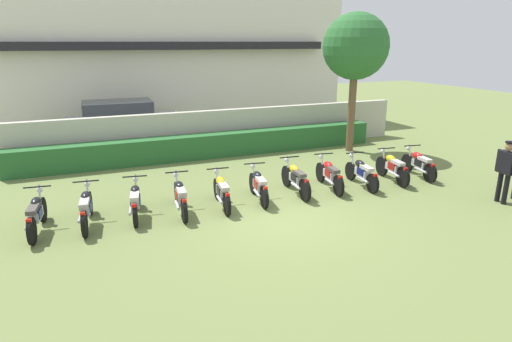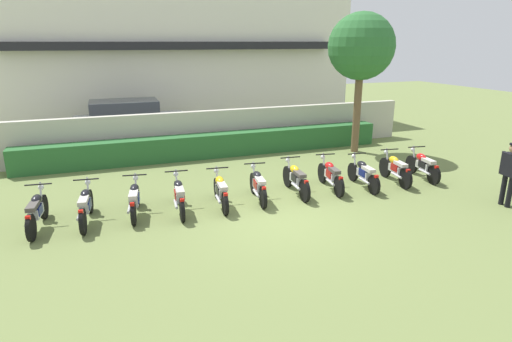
% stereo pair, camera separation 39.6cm
% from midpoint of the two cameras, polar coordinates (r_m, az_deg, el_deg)
% --- Properties ---
extents(ground, '(60.00, 60.00, 0.00)m').
position_cam_midpoint_polar(ground, '(10.75, 4.14, -6.21)').
color(ground, olive).
extents(building, '(18.17, 6.50, 7.61)m').
position_cam_midpoint_polar(building, '(24.06, -10.88, 15.63)').
color(building, silver).
rests_on(building, ground).
extents(compound_wall, '(17.26, 0.30, 1.65)m').
position_cam_midpoint_polar(compound_wall, '(16.86, -5.74, 5.22)').
color(compound_wall, '#BCB7A8').
rests_on(compound_wall, ground).
extents(hedge_row, '(13.81, 0.70, 0.88)m').
position_cam_midpoint_polar(hedge_row, '(16.28, -5.06, 3.43)').
color(hedge_row, '#28602D').
rests_on(hedge_row, ground).
extents(parked_car, '(4.54, 2.16, 1.89)m').
position_cam_midpoint_polar(parked_car, '(18.68, -15.93, 6.14)').
color(parked_car, '#9EA3A8').
rests_on(parked_car, ground).
extents(tree_near_inspector, '(2.49, 2.49, 5.28)m').
position_cam_midpoint_polar(tree_near_inspector, '(17.10, 14.53, 15.66)').
color(tree_near_inspector, brown).
rests_on(tree_near_inspector, ground).
extents(motorcycle_in_row_0, '(0.60, 1.89, 0.96)m').
position_cam_midpoint_polar(motorcycle_in_row_0, '(11.07, -26.29, -4.81)').
color(motorcycle_in_row_0, black).
rests_on(motorcycle_in_row_0, ground).
extents(motorcycle_in_row_1, '(0.60, 1.94, 0.96)m').
position_cam_midpoint_polar(motorcycle_in_row_1, '(10.97, -20.79, -4.30)').
color(motorcycle_in_row_1, black).
rests_on(motorcycle_in_row_1, ground).
extents(motorcycle_in_row_2, '(0.62, 1.79, 0.94)m').
position_cam_midpoint_polar(motorcycle_in_row_2, '(11.08, -14.87, -3.62)').
color(motorcycle_in_row_2, black).
rests_on(motorcycle_in_row_2, ground).
extents(motorcycle_in_row_3, '(0.60, 1.94, 0.95)m').
position_cam_midpoint_polar(motorcycle_in_row_3, '(11.09, -9.21, -3.18)').
color(motorcycle_in_row_3, black).
rests_on(motorcycle_in_row_3, ground).
extents(motorcycle_in_row_4, '(0.60, 1.81, 0.95)m').
position_cam_midpoint_polar(motorcycle_in_row_4, '(11.30, -3.73, -2.61)').
color(motorcycle_in_row_4, black).
rests_on(motorcycle_in_row_4, ground).
extents(motorcycle_in_row_5, '(0.60, 1.80, 0.96)m').
position_cam_midpoint_polar(motorcycle_in_row_5, '(11.70, 1.24, -1.87)').
color(motorcycle_in_row_5, black).
rests_on(motorcycle_in_row_5, ground).
extents(motorcycle_in_row_6, '(0.60, 1.97, 0.98)m').
position_cam_midpoint_polar(motorcycle_in_row_6, '(12.26, 6.26, -1.03)').
color(motorcycle_in_row_6, black).
rests_on(motorcycle_in_row_6, ground).
extents(motorcycle_in_row_7, '(0.62, 1.95, 0.96)m').
position_cam_midpoint_polar(motorcycle_in_row_7, '(12.79, 10.78, -0.51)').
color(motorcycle_in_row_7, black).
rests_on(motorcycle_in_row_7, ground).
extents(motorcycle_in_row_8, '(0.60, 1.88, 0.95)m').
position_cam_midpoint_polar(motorcycle_in_row_8, '(13.19, 14.95, -0.31)').
color(motorcycle_in_row_8, black).
rests_on(motorcycle_in_row_8, ground).
extents(motorcycle_in_row_9, '(0.60, 1.84, 0.97)m').
position_cam_midpoint_polar(motorcycle_in_row_9, '(13.91, 18.84, 0.31)').
color(motorcycle_in_row_9, black).
rests_on(motorcycle_in_row_9, ground).
extents(motorcycle_in_row_10, '(0.60, 1.81, 0.96)m').
position_cam_midpoint_polar(motorcycle_in_row_10, '(14.63, 22.06, 0.72)').
color(motorcycle_in_row_10, black).
rests_on(motorcycle_in_row_10, ground).
extents(officer_0, '(0.27, 0.67, 1.70)m').
position_cam_midpoint_polar(officer_0, '(13.07, 31.52, 0.18)').
color(officer_0, black).
rests_on(officer_0, ground).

